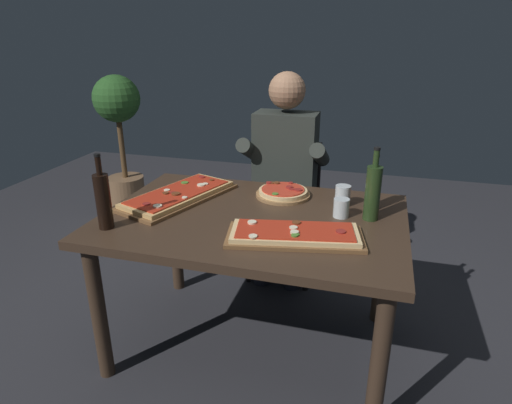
{
  "coord_description": "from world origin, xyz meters",
  "views": [
    {
      "loc": [
        0.53,
        -1.81,
        1.55
      ],
      "look_at": [
        0.0,
        0.05,
        0.79
      ],
      "focal_mm": 30.72,
      "sensor_mm": 36.0,
      "label": 1
    }
  ],
  "objects_px": {
    "wine_bottle_dark": "(103,200)",
    "diner_chair": "(287,202)",
    "pizza_rectangular_left": "(178,195)",
    "potted_plant_corner": "(121,141)",
    "pizza_rectangular_front": "(295,234)",
    "dining_table": "(253,234)",
    "oil_bottle_amber": "(373,192)",
    "tumbler_far_side": "(341,209)",
    "vinegar_bottle_green": "(373,188)",
    "tumbler_near_camera": "(343,196)",
    "seated_diner": "(284,170)",
    "pizza_round_far": "(283,193)"
  },
  "relations": [
    {
      "from": "dining_table",
      "to": "oil_bottle_amber",
      "type": "xyz_separation_m",
      "value": [
        0.53,
        0.11,
        0.23
      ]
    },
    {
      "from": "seated_diner",
      "to": "dining_table",
      "type": "bearing_deg",
      "value": -88.66
    },
    {
      "from": "pizza_round_far",
      "to": "diner_chair",
      "type": "height_order",
      "value": "diner_chair"
    },
    {
      "from": "wine_bottle_dark",
      "to": "diner_chair",
      "type": "distance_m",
      "value": 1.35
    },
    {
      "from": "dining_table",
      "to": "tumbler_near_camera",
      "type": "relative_size",
      "value": 13.81
    },
    {
      "from": "oil_bottle_amber",
      "to": "potted_plant_corner",
      "type": "height_order",
      "value": "potted_plant_corner"
    },
    {
      "from": "vinegar_bottle_green",
      "to": "dining_table",
      "type": "bearing_deg",
      "value": -155.09
    },
    {
      "from": "diner_chair",
      "to": "dining_table",
      "type": "bearing_deg",
      "value": -88.85
    },
    {
      "from": "pizza_rectangular_left",
      "to": "potted_plant_corner",
      "type": "height_order",
      "value": "potted_plant_corner"
    },
    {
      "from": "dining_table",
      "to": "pizza_rectangular_front",
      "type": "relative_size",
      "value": 2.32
    },
    {
      "from": "vinegar_bottle_green",
      "to": "seated_diner",
      "type": "xyz_separation_m",
      "value": [
        -0.55,
        0.49,
        -0.1
      ]
    },
    {
      "from": "dining_table",
      "to": "oil_bottle_amber",
      "type": "relative_size",
      "value": 4.13
    },
    {
      "from": "tumbler_far_side",
      "to": "wine_bottle_dark",
      "type": "bearing_deg",
      "value": -157.46
    },
    {
      "from": "tumbler_far_side",
      "to": "vinegar_bottle_green",
      "type": "bearing_deg",
      "value": 47.35
    },
    {
      "from": "tumbler_near_camera",
      "to": "diner_chair",
      "type": "bearing_deg",
      "value": 123.83
    },
    {
      "from": "pizza_round_far",
      "to": "tumbler_far_side",
      "type": "distance_m",
      "value": 0.37
    },
    {
      "from": "oil_bottle_amber",
      "to": "diner_chair",
      "type": "distance_m",
      "value": 1.0
    },
    {
      "from": "oil_bottle_amber",
      "to": "vinegar_bottle_green",
      "type": "height_order",
      "value": "oil_bottle_amber"
    },
    {
      "from": "dining_table",
      "to": "pizza_rectangular_left",
      "type": "distance_m",
      "value": 0.46
    },
    {
      "from": "pizza_rectangular_left",
      "to": "tumbler_far_side",
      "type": "distance_m",
      "value": 0.83
    },
    {
      "from": "dining_table",
      "to": "potted_plant_corner",
      "type": "relative_size",
      "value": 1.14
    },
    {
      "from": "potted_plant_corner",
      "to": "pizza_round_far",
      "type": "bearing_deg",
      "value": -32.02
    },
    {
      "from": "wine_bottle_dark",
      "to": "vinegar_bottle_green",
      "type": "bearing_deg",
      "value": 26.34
    },
    {
      "from": "oil_bottle_amber",
      "to": "seated_diner",
      "type": "distance_m",
      "value": 0.84
    },
    {
      "from": "seated_diner",
      "to": "potted_plant_corner",
      "type": "height_order",
      "value": "seated_diner"
    },
    {
      "from": "pizza_rectangular_front",
      "to": "tumbler_far_side",
      "type": "bearing_deg",
      "value": 60.61
    },
    {
      "from": "pizza_rectangular_left",
      "to": "seated_diner",
      "type": "relative_size",
      "value": 0.52
    },
    {
      "from": "oil_bottle_amber",
      "to": "tumbler_far_side",
      "type": "xyz_separation_m",
      "value": [
        -0.13,
        -0.01,
        -0.09
      ]
    },
    {
      "from": "dining_table",
      "to": "vinegar_bottle_green",
      "type": "xyz_separation_m",
      "value": [
        0.53,
        0.25,
        0.2
      ]
    },
    {
      "from": "tumbler_near_camera",
      "to": "seated_diner",
      "type": "bearing_deg",
      "value": 129.89
    },
    {
      "from": "pizza_rectangular_front",
      "to": "wine_bottle_dark",
      "type": "height_order",
      "value": "wine_bottle_dark"
    },
    {
      "from": "tumbler_near_camera",
      "to": "diner_chair",
      "type": "distance_m",
      "value": 0.79
    },
    {
      "from": "pizza_round_far",
      "to": "diner_chair",
      "type": "relative_size",
      "value": 0.33
    },
    {
      "from": "seated_diner",
      "to": "potted_plant_corner",
      "type": "distance_m",
      "value": 1.59
    },
    {
      "from": "vinegar_bottle_green",
      "to": "tumbler_far_side",
      "type": "xyz_separation_m",
      "value": [
        -0.13,
        -0.14,
        -0.07
      ]
    },
    {
      "from": "diner_chair",
      "to": "vinegar_bottle_green",
      "type": "bearing_deg",
      "value": -48.1
    },
    {
      "from": "dining_table",
      "to": "potted_plant_corner",
      "type": "bearing_deg",
      "value": 139.6
    },
    {
      "from": "dining_table",
      "to": "wine_bottle_dark",
      "type": "bearing_deg",
      "value": -152.39
    },
    {
      "from": "oil_bottle_amber",
      "to": "vinegar_bottle_green",
      "type": "xyz_separation_m",
      "value": [
        -0.0,
        0.14,
        -0.03
      ]
    },
    {
      "from": "pizza_rectangular_front",
      "to": "wine_bottle_dark",
      "type": "xyz_separation_m",
      "value": [
        -0.82,
        -0.12,
        0.11
      ]
    },
    {
      "from": "oil_bottle_amber",
      "to": "tumbler_far_side",
      "type": "height_order",
      "value": "oil_bottle_amber"
    },
    {
      "from": "pizza_rectangular_left",
      "to": "oil_bottle_amber",
      "type": "height_order",
      "value": "oil_bottle_amber"
    },
    {
      "from": "vinegar_bottle_green",
      "to": "tumbler_far_side",
      "type": "bearing_deg",
      "value": -132.65
    },
    {
      "from": "pizza_rectangular_front",
      "to": "pizza_rectangular_left",
      "type": "xyz_separation_m",
      "value": [
        -0.67,
        0.29,
        0.0
      ]
    },
    {
      "from": "pizza_round_far",
      "to": "wine_bottle_dark",
      "type": "distance_m",
      "value": 0.9
    },
    {
      "from": "pizza_rectangular_left",
      "to": "oil_bottle_amber",
      "type": "xyz_separation_m",
      "value": [
        0.96,
        0.01,
        0.11
      ]
    },
    {
      "from": "pizza_round_far",
      "to": "seated_diner",
      "type": "distance_m",
      "value": 0.45
    },
    {
      "from": "vinegar_bottle_green",
      "to": "oil_bottle_amber",
      "type": "bearing_deg",
      "value": -89.89
    },
    {
      "from": "potted_plant_corner",
      "to": "wine_bottle_dark",
      "type": "bearing_deg",
      "value": -59.79
    },
    {
      "from": "pizza_rectangular_left",
      "to": "pizza_round_far",
      "type": "height_order",
      "value": "same"
    }
  ]
}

